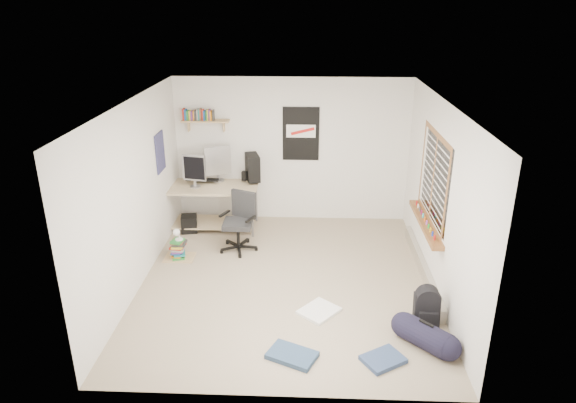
{
  "coord_description": "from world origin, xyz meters",
  "views": [
    {
      "loc": [
        0.29,
        -6.27,
        3.69
      ],
      "look_at": [
        0.01,
        0.41,
        1.04
      ],
      "focal_mm": 32.0,
      "sensor_mm": 36.0,
      "label": 1
    }
  ],
  "objects_px": {
    "book_stack": "(179,249)",
    "backpack": "(426,310)",
    "office_chair": "(238,221)",
    "duffel_bag": "(425,336)",
    "desk": "(206,208)"
  },
  "relations": [
    {
      "from": "backpack",
      "to": "book_stack",
      "type": "relative_size",
      "value": 0.91
    },
    {
      "from": "duffel_bag",
      "to": "book_stack",
      "type": "relative_size",
      "value": 1.34
    },
    {
      "from": "backpack",
      "to": "duffel_bag",
      "type": "xyz_separation_m",
      "value": [
        -0.1,
        -0.44,
        -0.06
      ]
    },
    {
      "from": "desk",
      "to": "office_chair",
      "type": "height_order",
      "value": "office_chair"
    },
    {
      "from": "desk",
      "to": "office_chair",
      "type": "distance_m",
      "value": 1.04
    },
    {
      "from": "office_chair",
      "to": "duffel_bag",
      "type": "distance_m",
      "value": 3.39
    },
    {
      "from": "office_chair",
      "to": "book_stack",
      "type": "xyz_separation_m",
      "value": [
        -0.87,
        -0.32,
        -0.34
      ]
    },
    {
      "from": "desk",
      "to": "book_stack",
      "type": "xyz_separation_m",
      "value": [
        -0.22,
        -1.12,
        -0.22
      ]
    },
    {
      "from": "backpack",
      "to": "book_stack",
      "type": "xyz_separation_m",
      "value": [
        -3.39,
        1.57,
        -0.05
      ]
    },
    {
      "from": "book_stack",
      "to": "duffel_bag",
      "type": "bearing_deg",
      "value": -31.44
    },
    {
      "from": "desk",
      "to": "office_chair",
      "type": "bearing_deg",
      "value": -69.08
    },
    {
      "from": "duffel_bag",
      "to": "book_stack",
      "type": "bearing_deg",
      "value": -166.48
    },
    {
      "from": "office_chair",
      "to": "duffel_bag",
      "type": "height_order",
      "value": "office_chair"
    },
    {
      "from": "book_stack",
      "to": "backpack",
      "type": "bearing_deg",
      "value": -24.84
    },
    {
      "from": "book_stack",
      "to": "desk",
      "type": "bearing_deg",
      "value": 79.0
    }
  ]
}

